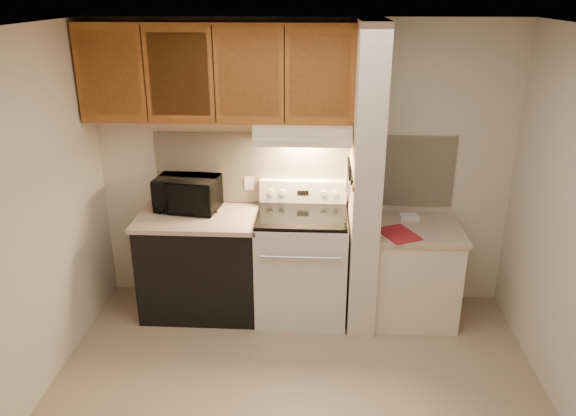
{
  "coord_description": "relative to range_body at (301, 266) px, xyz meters",
  "views": [
    {
      "loc": [
        0.13,
        -3.19,
        2.71
      ],
      "look_at": [
        -0.09,
        0.75,
        1.16
      ],
      "focal_mm": 35.0,
      "sensor_mm": 36.0,
      "label": 1
    }
  ],
  "objects": [
    {
      "name": "range_backguard",
      "position": [
        0.0,
        0.28,
        0.59
      ],
      "size": [
        0.76,
        0.08,
        0.2
      ],
      "primitive_type": "cube",
      "color": "silver",
      "rests_on": "range_body"
    },
    {
      "name": "dishwasher_front",
      "position": [
        -0.88,
        0.01,
        -0.03
      ],
      "size": [
        1.0,
        0.63,
        0.87
      ],
      "primitive_type": "cube",
      "color": "black",
      "rests_on": "floor"
    },
    {
      "name": "microwave",
      "position": [
        -0.99,
        0.15,
        0.6
      ],
      "size": [
        0.57,
        0.42,
        0.29
      ],
      "primitive_type": "imported",
      "rotation": [
        0.0,
        0.0,
        -0.13
      ],
      "color": "black",
      "rests_on": "left_countertop"
    },
    {
      "name": "knife_blade_c",
      "position": [
        0.38,
        -0.05,
        0.74
      ],
      "size": [
        0.01,
        0.04,
        0.2
      ],
      "primitive_type": "cube",
      "color": "silver",
      "rests_on": "knife_strip"
    },
    {
      "name": "floor",
      "position": [
        0.0,
        -1.16,
        -0.46
      ],
      "size": [
        3.6,
        3.6,
        0.0
      ],
      "primitive_type": "plane",
      "color": "tan",
      "rests_on": "ground"
    },
    {
      "name": "hood_lip",
      "position": [
        0.0,
        -0.08,
        1.12
      ],
      "size": [
        0.78,
        0.04,
        0.06
      ],
      "primitive_type": "cube",
      "color": "silver",
      "rests_on": "range_hood"
    },
    {
      "name": "outlet",
      "position": [
        -0.48,
        0.32,
        0.64
      ],
      "size": [
        0.08,
        0.01,
        0.12
      ],
      "primitive_type": "cube",
      "color": "silver",
      "rests_on": "backsplash"
    },
    {
      "name": "red_folder",
      "position": [
        0.79,
        -0.16,
        0.4
      ],
      "size": [
        0.36,
        0.41,
        0.01
      ],
      "primitive_type": "cube",
      "rotation": [
        0.0,
        0.0,
        0.43
      ],
      "color": "maroon",
      "rests_on": "right_countertop"
    },
    {
      "name": "teal_jar",
      "position": [
        -0.83,
        0.23,
        0.5
      ],
      "size": [
        0.1,
        0.1,
        0.1
      ],
      "primitive_type": "cylinder",
      "rotation": [
        0.0,
        0.0,
        -0.19
      ],
      "color": "#2E696B",
      "rests_on": "left_countertop"
    },
    {
      "name": "knife_handle_e",
      "position": [
        0.38,
        0.11,
        0.91
      ],
      "size": [
        0.02,
        0.02,
        0.1
      ],
      "primitive_type": "cylinder",
      "color": "black",
      "rests_on": "knife_strip"
    },
    {
      "name": "cab_gap_b",
      "position": [
        -0.69,
        0.01,
        1.62
      ],
      "size": [
        0.01,
        0.01,
        0.73
      ],
      "primitive_type": "cube",
      "color": "black",
      "rests_on": "upper_cabinets"
    },
    {
      "name": "knife_handle_a",
      "position": [
        0.38,
        -0.22,
        0.91
      ],
      "size": [
        0.02,
        0.02,
        0.1
      ],
      "primitive_type": "cylinder",
      "color": "black",
      "rests_on": "knife_strip"
    },
    {
      "name": "knife_blade_b",
      "position": [
        0.38,
        -0.12,
        0.75
      ],
      "size": [
        0.01,
        0.04,
        0.18
      ],
      "primitive_type": "cube",
      "color": "silver",
      "rests_on": "knife_strip"
    },
    {
      "name": "backsplash",
      "position": [
        0.0,
        0.33,
        0.78
      ],
      "size": [
        2.6,
        0.02,
        0.63
      ],
      "primitive_type": "cube",
      "color": "beige",
      "rests_on": "wall_back"
    },
    {
      "name": "range_body",
      "position": [
        0.0,
        0.0,
        0.0
      ],
      "size": [
        0.76,
        0.65,
        0.92
      ],
      "primitive_type": "cube",
      "color": "silver",
      "rests_on": "floor"
    },
    {
      "name": "oven_handle",
      "position": [
        0.0,
        -0.35,
        0.26
      ],
      "size": [
        0.65,
        0.02,
        0.02
      ],
      "primitive_type": "cylinder",
      "rotation": [
        0.0,
        1.57,
        0.0
      ],
      "color": "silver",
      "rests_on": "range_body"
    },
    {
      "name": "wall_back",
      "position": [
        0.0,
        0.34,
        0.79
      ],
      "size": [
        3.6,
        2.5,
        0.02
      ],
      "primitive_type": "cube",
      "rotation": [
        1.57,
        0.0,
        0.0
      ],
      "color": "beige",
      "rests_on": "floor"
    },
    {
      "name": "oven_mitt",
      "position": [
        0.38,
        0.17,
        0.76
      ],
      "size": [
        0.03,
        0.09,
        0.22
      ],
      "primitive_type": "cube",
      "color": "gray",
      "rests_on": "partition_pillar"
    },
    {
      "name": "knife_blade_d",
      "position": [
        0.38,
        0.04,
        0.76
      ],
      "size": [
        0.01,
        0.04,
        0.16
      ],
      "primitive_type": "cube",
      "color": "silver",
      "rests_on": "knife_strip"
    },
    {
      "name": "white_box",
      "position": [
        0.92,
        0.17,
        0.41
      ],
      "size": [
        0.17,
        0.12,
        0.04
      ],
      "primitive_type": "cube",
      "rotation": [
        0.0,
        0.0,
        0.1
      ],
      "color": "white",
      "rests_on": "right_countertop"
    },
    {
      "name": "right_countertop",
      "position": [
        0.97,
        -0.01,
        0.37
      ],
      "size": [
        0.74,
        0.64,
        0.04
      ],
      "primitive_type": "cube",
      "color": "#C8B09A",
      "rests_on": "right_cab_base"
    },
    {
      "name": "wall_left",
      "position": [
        -1.8,
        -1.16,
        0.79
      ],
      "size": [
        0.02,
        3.0,
        2.5
      ],
      "primitive_type": "cube",
      "color": "beige",
      "rests_on": "floor"
    },
    {
      "name": "range_knob_left_inner",
      "position": [
        -0.18,
        0.24,
        0.59
      ],
      "size": [
        0.05,
        0.02,
        0.05
      ],
      "primitive_type": "cylinder",
      "rotation": [
        1.57,
        0.0,
        0.0
      ],
      "color": "silver",
      "rests_on": "range_backguard"
    },
    {
      "name": "knife_handle_b",
      "position": [
        0.38,
        -0.14,
        0.91
      ],
      "size": [
        0.02,
        0.02,
        0.1
      ],
      "primitive_type": "cylinder",
      "color": "black",
      "rests_on": "knife_strip"
    },
    {
      "name": "cooktop",
      "position": [
        0.0,
        0.0,
        0.48
      ],
      "size": [
        0.74,
        0.64,
        0.03
      ],
      "primitive_type": "cube",
      "color": "black",
      "rests_on": "range_body"
    },
    {
      "name": "oven_window",
      "position": [
        0.0,
        -0.32,
        0.04
      ],
      "size": [
        0.5,
        0.01,
        0.3
      ],
      "primitive_type": "cube",
      "color": "black",
      "rests_on": "range_body"
    },
    {
      "name": "knife_blade_a",
      "position": [
        0.38,
        -0.22,
        0.76
      ],
      "size": [
        0.01,
        0.03,
        0.16
      ],
      "primitive_type": "cube",
      "color": "silver",
      "rests_on": "knife_strip"
    },
    {
      "name": "knife_blade_e",
      "position": [
        0.38,
        0.1,
        0.75
      ],
      "size": [
        0.01,
        0.04,
        0.18
      ],
      "primitive_type": "cube",
      "color": "silver",
      "rests_on": "knife_strip"
    },
    {
      "name": "range_display",
      "position": [
        0.0,
        0.24,
        0.59
      ],
      "size": [
        0.1,
        0.01,
        0.04
      ],
      "primitive_type": "cube",
      "color": "black",
      "rests_on": "range_backguard"
    },
    {
      "name": "right_cab_base",
      "position": [
        0.97,
        -0.01,
        -0.06
      ],
      "size": [
        0.7,
        0.6,
        0.81
      ],
      "primitive_type": "cube",
      "color": "silver",
      "rests_on": "floor"
    },
    {
      "name": "cab_door_a",
      "position": [
        -1.51,
        0.01,
        1.62
      ],
      "size": [
        0.46,
        0.01,
        0.63
      ],
      "primitive_type": "cube",
      "color": "#975622",
      "rests_on": "upper_cabinets"
    },
    {
      "name": "knife_handle_d",
      "position": [
        0.38,
        0.01,
        0.91
      ],
      "size": [
        0.02,
        0.02,
        0.1
      ],
      "primitive_type": "cylinder",
      "color": "black",
      "rests_on": "knife_strip"
    },
    {
      "name": "cab_gap_c",
      "position": [
        -0.14,
        0.01,
        1.62
      ],
      "size": [
        0.01,
        0.01,
        0.73
      ],
      "primitive_type": "cube",
      "color": "black",
      "rests_on": "upper_cabinets"
    },
    {
      "name": "knife_strip",
      "position": [
        0.39,
        -0.06,
        0.86
      ],
      "size": [
        0.02,
        0.42,
        0.04
      ],
      "primitive_type": "cube",
      "color": "black",
      "rests_on": "partition_pillar"
    },
    {
      "name": "cab_door_d",
      "position": [
        0.13,
        0.01,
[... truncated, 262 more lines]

